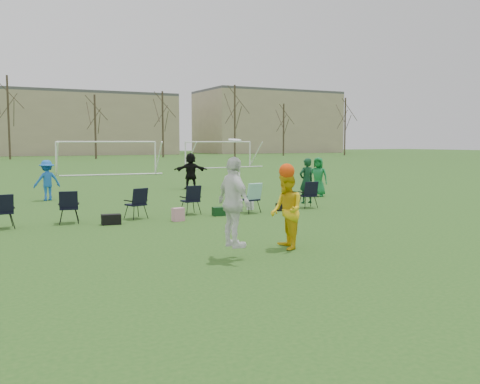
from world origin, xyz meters
TOP-DOWN VIEW (x-y plane):
  - ground at (0.00, 0.00)m, footprint 260.00×260.00m
  - fielder_blue at (-2.54, 14.91)m, footprint 1.16×0.79m
  - fielder_green_far at (8.31, 11.17)m, footprint 0.98×0.99m
  - fielder_black at (4.74, 17.25)m, footprint 1.79×1.10m
  - center_contest at (0.13, 1.73)m, footprint 2.19×1.44m
  - sideline_setup at (1.15, 8.02)m, footprint 10.84×2.01m
  - goal_mid at (4.00, 32.00)m, footprint 7.40×0.63m
  - goal_right at (16.00, 38.00)m, footprint 7.35×1.14m
  - tree_line at (0.24, 69.85)m, footprint 110.28×3.28m
  - building_row at (6.73, 96.00)m, footprint 126.00×16.00m

SIDE VIEW (x-z plane):
  - ground at x=0.00m, z-range 0.00..0.00m
  - sideline_setup at x=1.15m, z-range -0.38..1.43m
  - fielder_blue at x=-2.54m, z-range 0.00..1.65m
  - fielder_green_far at x=8.31m, z-range 0.00..1.72m
  - fielder_black at x=4.74m, z-range 0.00..1.84m
  - center_contest at x=0.13m, z-range -0.20..2.26m
  - goal_mid at x=4.00m, z-range 0.69..3.15m
  - goal_right at x=16.00m, z-range 0.69..3.15m
  - tree_line at x=0.24m, z-range -0.61..10.79m
  - building_row at x=6.73m, z-range -0.51..12.49m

